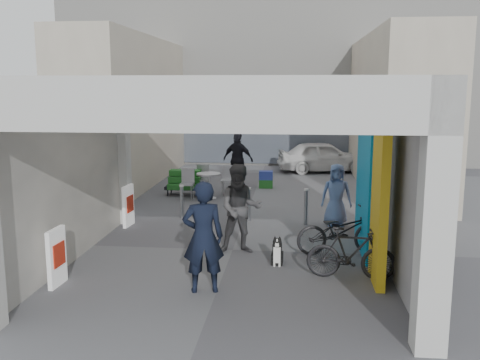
# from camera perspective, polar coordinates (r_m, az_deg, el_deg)

# --- Properties ---
(ground) EXTENTS (90.00, 90.00, 0.00)m
(ground) POSITION_cam_1_polar(r_m,az_deg,el_deg) (11.23, -0.79, -7.47)
(ground) COLOR #5A5B60
(ground) RESTS_ON ground
(arcade_canopy) EXTENTS (6.40, 6.45, 6.40)m
(arcade_canopy) POSITION_cam_1_polar(r_m,az_deg,el_deg) (9.90, 1.74, 3.80)
(arcade_canopy) COLOR #B9B9B4
(arcade_canopy) RESTS_ON ground
(far_building) EXTENTS (18.00, 4.08, 8.00)m
(far_building) POSITION_cam_1_polar(r_m,az_deg,el_deg) (24.66, 3.02, 11.46)
(far_building) COLOR silver
(far_building) RESTS_ON ground
(plaza_bldg_left) EXTENTS (2.00, 9.00, 5.00)m
(plaza_bldg_left) POSITION_cam_1_polar(r_m,az_deg,el_deg) (19.04, -11.80, 7.19)
(plaza_bldg_left) COLOR #BFB59E
(plaza_bldg_left) RESTS_ON ground
(plaza_bldg_right) EXTENTS (2.00, 9.00, 5.00)m
(plaza_bldg_right) POSITION_cam_1_polar(r_m,az_deg,el_deg) (18.44, 16.14, 6.93)
(plaza_bldg_right) COLOR #BFB59E
(plaza_bldg_right) RESTS_ON ground
(bollard_left) EXTENTS (0.09, 0.09, 0.86)m
(bollard_left) POSITION_cam_1_polar(r_m,az_deg,el_deg) (13.75, -6.23, -2.39)
(bollard_left) COLOR gray
(bollard_left) RESTS_ON ground
(bollard_center) EXTENTS (0.09, 0.09, 0.84)m
(bollard_center) POSITION_cam_1_polar(r_m,az_deg,el_deg) (13.46, 0.96, -2.66)
(bollard_center) COLOR gray
(bollard_center) RESTS_ON ground
(bollard_right) EXTENTS (0.09, 0.09, 0.88)m
(bollard_right) POSITION_cam_1_polar(r_m,az_deg,el_deg) (13.19, 7.04, -2.91)
(bollard_right) COLOR gray
(bollard_right) RESTS_ON ground
(advert_board_near) EXTENTS (0.12, 0.55, 1.00)m
(advert_board_near) POSITION_cam_1_polar(r_m,az_deg,el_deg) (9.69, -18.95, -7.76)
(advert_board_near) COLOR silver
(advert_board_near) RESTS_ON ground
(advert_board_far) EXTENTS (0.14, 0.55, 1.00)m
(advert_board_far) POSITION_cam_1_polar(r_m,az_deg,el_deg) (13.26, -11.82, -2.68)
(advert_board_far) COLOR silver
(advert_board_far) RESTS_ON ground
(cafe_set) EXTENTS (1.53, 1.24, 0.93)m
(cafe_set) POSITION_cam_1_polar(r_m,az_deg,el_deg) (16.49, -3.62, -0.63)
(cafe_set) COLOR #A4A3A8
(cafe_set) RESTS_ON ground
(produce_stand) EXTENTS (1.16, 0.63, 0.77)m
(produce_stand) POSITION_cam_1_polar(r_m,az_deg,el_deg) (16.78, -5.93, -0.56)
(produce_stand) COLOR black
(produce_stand) RESTS_ON ground
(crate_stack) EXTENTS (0.46, 0.36, 0.56)m
(crate_stack) POSITION_cam_1_polar(r_m,az_deg,el_deg) (17.89, 2.78, 0.06)
(crate_stack) COLOR #1A5819
(crate_stack) RESTS_ON ground
(border_collie) EXTENTS (0.21, 0.42, 0.58)m
(border_collie) POSITION_cam_1_polar(r_m,az_deg,el_deg) (10.29, 3.99, -7.79)
(border_collie) COLOR black
(border_collie) RESTS_ON ground
(man_with_dog) EXTENTS (0.76, 0.59, 1.87)m
(man_with_dog) POSITION_cam_1_polar(r_m,az_deg,el_deg) (8.81, -3.94, -6.08)
(man_with_dog) COLOR black
(man_with_dog) RESTS_ON ground
(man_back_turned) EXTENTS (0.98, 0.82, 1.83)m
(man_back_turned) POSITION_cam_1_polar(r_m,az_deg,el_deg) (10.83, 0.05, -3.10)
(man_back_turned) COLOR #3C3C3E
(man_back_turned) RESTS_ON ground
(man_elderly) EXTENTS (0.76, 0.51, 1.51)m
(man_elderly) POSITION_cam_1_polar(r_m,az_deg,el_deg) (13.21, 10.24, -1.56)
(man_elderly) COLOR #5B79B2
(man_elderly) RESTS_ON ground
(man_crates) EXTENTS (1.17, 0.79, 1.85)m
(man_crates) POSITION_cam_1_polar(r_m,az_deg,el_deg) (17.92, -0.21, 2.17)
(man_crates) COLOR black
(man_crates) RESTS_ON ground
(bicycle_front) EXTENTS (1.92, 1.07, 0.96)m
(bicycle_front) POSITION_cam_1_polar(r_m,az_deg,el_deg) (11.05, 10.66, -5.35)
(bicycle_front) COLOR black
(bicycle_front) RESTS_ON ground
(bicycle_rear) EXTENTS (1.59, 0.58, 0.93)m
(bicycle_rear) POSITION_cam_1_polar(r_m,az_deg,el_deg) (9.68, 11.75, -7.67)
(bicycle_rear) COLOR black
(bicycle_rear) RESTS_ON ground
(white_van) EXTENTS (3.80, 2.05, 1.23)m
(white_van) POSITION_cam_1_polar(r_m,az_deg,el_deg) (21.37, 8.91, 2.49)
(white_van) COLOR silver
(white_van) RESTS_ON ground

